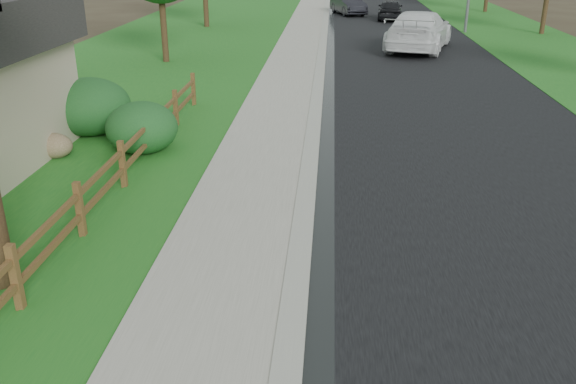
{
  "coord_description": "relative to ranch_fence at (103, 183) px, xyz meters",
  "views": [
    {
      "loc": [
        0.85,
        -4.53,
        5.06
      ],
      "look_at": [
        0.16,
        5.26,
        0.99
      ],
      "focal_mm": 38.0,
      "sensor_mm": 36.0,
      "label": 1
    }
  ],
  "objects": [
    {
      "name": "shrub_c",
      "position": [
        -0.3,
        3.68,
        0.04
      ],
      "size": [
        2.23,
        2.23,
        1.31
      ],
      "primitive_type": "ellipsoid",
      "rotation": [
        0.0,
        0.0,
        -0.27
      ],
      "color": "#1A4A20",
      "rests_on": "ground"
    },
    {
      "name": "dark_car_mid",
      "position": [
        8.37,
        32.46,
        0.09
      ],
      "size": [
        1.93,
        4.13,
        1.37
      ],
      "primitive_type": "imported",
      "rotation": [
        0.0,
        0.0,
        3.06
      ],
      "color": "black",
      "rests_on": "road"
    },
    {
      "name": "sidewalk",
      "position": [
        2.7,
        28.6,
        -0.57
      ],
      "size": [
        2.2,
        90.0,
        0.1
      ],
      "primitive_type": "cube",
      "color": "gray",
      "rests_on": "ground"
    },
    {
      "name": "shrub_d",
      "position": [
        -2.23,
        5.15,
        0.17
      ],
      "size": [
        2.81,
        2.81,
        1.58
      ],
      "primitive_type": "ellipsoid",
      "rotation": [
        0.0,
        0.0,
        -0.24
      ],
      "color": "#1A4A20",
      "rests_on": "ground"
    },
    {
      "name": "wet_gutter",
      "position": [
        4.35,
        28.6,
        -0.6
      ],
      "size": [
        0.5,
        90.0,
        0.0
      ],
      "primitive_type": "cube",
      "color": "black",
      "rests_on": "road"
    },
    {
      "name": "dark_car_far",
      "position": [
        5.6,
        35.54,
        0.12
      ],
      "size": [
        2.76,
        4.62,
        1.44
      ],
      "primitive_type": "imported",
      "rotation": [
        0.0,
        0.0,
        0.31
      ],
      "color": "black",
      "rests_on": "road"
    },
    {
      "name": "road",
      "position": [
        8.2,
        28.6,
        -0.61
      ],
      "size": [
        8.0,
        90.0,
        0.02
      ],
      "primitive_type": "cube",
      "color": "black",
      "rests_on": "ground"
    },
    {
      "name": "grass_strip",
      "position": [
        0.8,
        28.6,
        -0.59
      ],
      "size": [
        1.6,
        90.0,
        0.06
      ],
      "primitive_type": "cube",
      "color": "#1C631E",
      "rests_on": "ground"
    },
    {
      "name": "ranch_fence",
      "position": [
        0.0,
        0.0,
        0.0
      ],
      "size": [
        0.12,
        16.92,
        1.1
      ],
      "color": "#4D3619",
      "rests_on": "ground"
    },
    {
      "name": "curb",
      "position": [
        4.0,
        28.6,
        -0.56
      ],
      "size": [
        0.4,
        90.0,
        0.12
      ],
      "primitive_type": "cube",
      "color": "gray",
      "rests_on": "ground"
    },
    {
      "name": "lawn_near",
      "position": [
        -4.4,
        28.6,
        -0.6
      ],
      "size": [
        9.0,
        90.0,
        0.04
      ],
      "primitive_type": "cube",
      "color": "#1C631E",
      "rests_on": "ground"
    },
    {
      "name": "verge_far",
      "position": [
        15.1,
        28.6,
        -0.6
      ],
      "size": [
        6.0,
        90.0,
        0.04
      ],
      "primitive_type": "cube",
      "color": "#1C631E",
      "rests_on": "ground"
    },
    {
      "name": "white_suv",
      "position": [
        8.73,
        20.12,
        0.34
      ],
      "size": [
        4.34,
        6.95,
        1.88
      ],
      "primitive_type": "imported",
      "rotation": [
        0.0,
        0.0,
        2.86
      ],
      "color": "white",
      "rests_on": "road"
    },
    {
      "name": "boulder",
      "position": [
        -2.4,
        3.08,
        -0.3
      ],
      "size": [
        1.0,
        0.77,
        0.64
      ],
      "primitive_type": "ellipsoid",
      "rotation": [
        0.0,
        0.0,
        0.05
      ],
      "color": "brown",
      "rests_on": "ground"
    }
  ]
}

